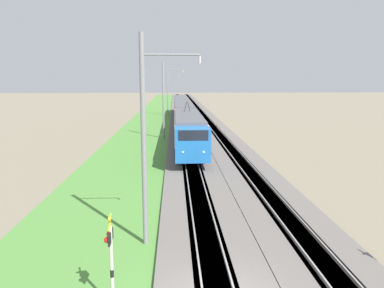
% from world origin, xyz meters
% --- Properties ---
extents(ballast_main, '(240.00, 4.40, 0.30)m').
position_xyz_m(ballast_main, '(50.00, 0.00, 0.15)').
color(ballast_main, '#605B56').
rests_on(ballast_main, ground).
extents(ballast_adjacent, '(240.00, 4.40, 0.30)m').
position_xyz_m(ballast_adjacent, '(50.00, -4.37, 0.15)').
color(ballast_adjacent, '#605B56').
rests_on(ballast_adjacent, ground).
extents(track_main, '(240.00, 1.57, 0.45)m').
position_xyz_m(track_main, '(50.00, 0.00, 0.16)').
color(track_main, '#4C4238').
rests_on(track_main, ground).
extents(track_adjacent, '(240.00, 1.57, 0.45)m').
position_xyz_m(track_adjacent, '(50.00, -4.37, 0.16)').
color(track_adjacent, '#4C4238').
rests_on(track_adjacent, ground).
extents(grass_verge, '(240.00, 8.46, 0.12)m').
position_xyz_m(grass_verge, '(50.00, 5.23, 0.06)').
color(grass_verge, '#4C8438').
rests_on(grass_verge, ground).
extents(passenger_train, '(58.39, 2.90, 4.97)m').
position_xyz_m(passenger_train, '(46.22, 0.00, 2.32)').
color(passenger_train, blue).
rests_on(passenger_train, ground).
extents(crossing_signal_near, '(0.70, 0.23, 3.25)m').
position_xyz_m(crossing_signal_near, '(-0.17, 3.46, 1.98)').
color(crossing_signal_near, beige).
rests_on(crossing_signal_near, ground).
extents(catenary_mast_near, '(0.22, 2.56, 9.30)m').
position_xyz_m(catenary_mast_near, '(4.57, 2.69, 4.79)').
color(catenary_mast_near, slate).
rests_on(catenary_mast_near, ground).
extents(catenary_mast_mid, '(0.22, 2.56, 9.47)m').
position_xyz_m(catenary_mast_mid, '(34.93, 2.70, 4.88)').
color(catenary_mast_mid, slate).
rests_on(catenary_mast_mid, ground).
extents(catenary_mast_far, '(0.22, 2.56, 9.11)m').
position_xyz_m(catenary_mast_far, '(65.29, 2.69, 4.70)').
color(catenary_mast_far, slate).
rests_on(catenary_mast_far, ground).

